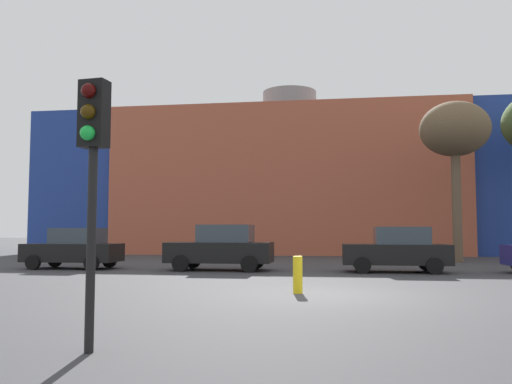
{
  "coord_description": "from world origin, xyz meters",
  "views": [
    {
      "loc": [
        0.06,
        -13.23,
        1.56
      ],
      "look_at": [
        -2.85,
        6.55,
        3.05
      ],
      "focal_mm": 37.01,
      "sensor_mm": 36.0,
      "label": 1
    }
  ],
  "objects_px": {
    "parked_car_1": "(221,248)",
    "traffic_light_near_left": "(92,150)",
    "parked_car_0": "(74,248)",
    "bare_tree_0": "(455,132)",
    "bollard_yellow_0": "(298,275)",
    "parked_car_2": "(397,250)"
  },
  "relations": [
    {
      "from": "parked_car_0",
      "to": "traffic_light_near_left",
      "type": "relative_size",
      "value": 1.09
    },
    {
      "from": "parked_car_1",
      "to": "bollard_yellow_0",
      "type": "relative_size",
      "value": 4.49
    },
    {
      "from": "parked_car_2",
      "to": "bollard_yellow_0",
      "type": "distance_m",
      "value": 8.05
    },
    {
      "from": "parked_car_1",
      "to": "traffic_light_near_left",
      "type": "xyz_separation_m",
      "value": [
        1.31,
        -14.24,
        1.73
      ]
    },
    {
      "from": "bare_tree_0",
      "to": "parked_car_1",
      "type": "bearing_deg",
      "value": -146.19
    },
    {
      "from": "parked_car_0",
      "to": "parked_car_1",
      "type": "bearing_deg",
      "value": 180.0
    },
    {
      "from": "parked_car_0",
      "to": "bare_tree_0",
      "type": "xyz_separation_m",
      "value": [
        16.91,
        7.13,
        5.81
      ]
    },
    {
      "from": "traffic_light_near_left",
      "to": "bare_tree_0",
      "type": "xyz_separation_m",
      "value": [
        9.33,
        21.37,
        4.02
      ]
    },
    {
      "from": "parked_car_1",
      "to": "traffic_light_near_left",
      "type": "distance_m",
      "value": 14.4
    },
    {
      "from": "bollard_yellow_0",
      "to": "parked_car_2",
      "type": "bearing_deg",
      "value": 65.86
    },
    {
      "from": "parked_car_0",
      "to": "parked_car_2",
      "type": "height_order",
      "value": "parked_car_2"
    },
    {
      "from": "traffic_light_near_left",
      "to": "bollard_yellow_0",
      "type": "xyz_separation_m",
      "value": [
        2.23,
        6.9,
        -2.16
      ]
    },
    {
      "from": "parked_car_2",
      "to": "traffic_light_near_left",
      "type": "bearing_deg",
      "value": 68.81
    },
    {
      "from": "parked_car_0",
      "to": "traffic_light_near_left",
      "type": "bearing_deg",
      "value": 118.03
    },
    {
      "from": "parked_car_1",
      "to": "bollard_yellow_0",
      "type": "bearing_deg",
      "value": 115.78
    },
    {
      "from": "parked_car_2",
      "to": "bollard_yellow_0",
      "type": "relative_size",
      "value": 4.27
    },
    {
      "from": "parked_car_1",
      "to": "bare_tree_0",
      "type": "relative_size",
      "value": 0.51
    },
    {
      "from": "parked_car_0",
      "to": "bare_tree_0",
      "type": "relative_size",
      "value": 0.48
    },
    {
      "from": "parked_car_2",
      "to": "bare_tree_0",
      "type": "bearing_deg",
      "value": -118.13
    },
    {
      "from": "parked_car_1",
      "to": "traffic_light_near_left",
      "type": "relative_size",
      "value": 1.17
    },
    {
      "from": "bollard_yellow_0",
      "to": "bare_tree_0",
      "type": "bearing_deg",
      "value": 63.86
    },
    {
      "from": "parked_car_2",
      "to": "bare_tree_0",
      "type": "distance_m",
      "value": 9.94
    }
  ]
}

